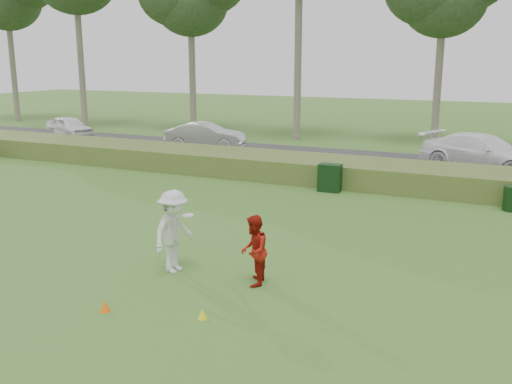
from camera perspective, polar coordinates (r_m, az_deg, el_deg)
The scene contains 12 objects.
ground at distance 12.86m, azimuth -7.60°, elevation -9.41°, with size 120.00×120.00×0.00m, color #366521.
reed_strip at distance 23.33m, azimuth 8.28°, elevation 2.08°, with size 80.00×3.00×0.90m, color #496026.
park_road at distance 28.16m, azimuth 11.18°, elevation 3.02°, with size 80.00×6.00×0.06m, color #2D2D2D.
player_white at distance 13.47m, azimuth -8.22°, elevation -3.91°, with size 0.96×1.34×1.97m.
player_red at distance 12.60m, azimuth -0.22°, elevation -5.88°, with size 0.77×0.60×1.59m, color #9E170D.
cone_orange at distance 11.96m, azimuth -14.89°, elevation -10.94°, with size 0.22×0.22×0.24m, color #FF610D.
cone_yellow at distance 11.33m, azimuth -5.39°, elevation -12.03°, with size 0.19×0.19×0.21m, color yellow.
utility_cabinet at distance 21.62m, azimuth 7.40°, elevation 1.42°, with size 0.84×0.52×1.05m, color black.
trash_bin at distance 20.57m, azimuth 24.22°, elevation -0.59°, with size 0.55×0.55×0.83m, color black.
car_left at distance 37.65m, azimuth -18.16°, elevation 6.21°, with size 1.54×3.82×1.30m, color white.
car_mid at distance 31.28m, azimuth -5.07°, elevation 5.62°, with size 1.51×4.34×1.43m, color silver.
car_right at distance 27.01m, azimuth 21.78°, elevation 3.67°, with size 2.23×5.49×1.59m, color white.
Camera 1 is at (6.45, -9.96, 4.94)m, focal length 40.00 mm.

